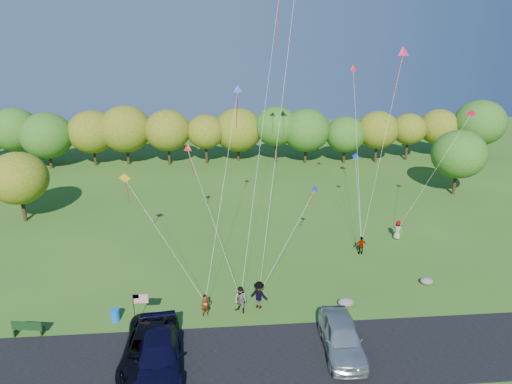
% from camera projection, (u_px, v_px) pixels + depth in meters
% --- Properties ---
extents(ground, '(140.00, 140.00, 0.00)m').
position_uv_depth(ground, '(265.00, 316.00, 29.90)').
color(ground, '#2E601B').
rests_on(ground, ground).
extents(asphalt_lane, '(44.00, 6.00, 0.06)m').
position_uv_depth(asphalt_lane, '(273.00, 357.00, 26.13)').
color(asphalt_lane, black).
rests_on(asphalt_lane, ground).
extents(treeline, '(75.91, 28.24, 8.68)m').
position_uv_depth(treeline, '(252.00, 131.00, 62.73)').
color(treeline, '#372714').
rests_on(treeline, ground).
extents(minivan_dark, '(2.87, 6.20, 1.72)m').
position_uv_depth(minivan_dark, '(149.00, 348.00, 25.49)').
color(minivan_dark, black).
rests_on(minivan_dark, asphalt_lane).
extents(minivan_navy, '(3.09, 6.27, 1.75)m').
position_uv_depth(minivan_navy, '(158.00, 356.00, 24.85)').
color(minivan_navy, black).
rests_on(minivan_navy, asphalt_lane).
extents(minivan_silver, '(2.45, 5.53, 1.85)m').
position_uv_depth(minivan_silver, '(342.00, 337.00, 26.30)').
color(minivan_silver, '#ACB4B7').
rests_on(minivan_silver, asphalt_lane).
extents(flyer_a, '(0.64, 0.50, 1.54)m').
position_uv_depth(flyer_a, '(205.00, 305.00, 29.74)').
color(flyer_a, '#4C4C59').
rests_on(flyer_a, ground).
extents(flyer_b, '(1.16, 1.14, 1.88)m').
position_uv_depth(flyer_b, '(241.00, 300.00, 30.02)').
color(flyer_b, '#4C4C59').
rests_on(flyer_b, ground).
extents(flyer_c, '(1.45, 1.21, 1.94)m').
position_uv_depth(flyer_c, '(259.00, 295.00, 30.56)').
color(flyer_c, '#4C4C59').
rests_on(flyer_c, ground).
extents(flyer_d, '(0.95, 0.44, 1.58)m').
position_uv_depth(flyer_d, '(361.00, 245.00, 38.07)').
color(flyer_d, '#4C4C59').
rests_on(flyer_d, ground).
extents(flyer_e, '(1.01, 0.95, 1.73)m').
position_uv_depth(flyer_e, '(398.00, 230.00, 40.82)').
color(flyer_e, '#4C4C59').
rests_on(flyer_e, ground).
extents(park_bench, '(1.92, 0.62, 1.06)m').
position_uv_depth(park_bench, '(28.00, 328.00, 27.80)').
color(park_bench, black).
rests_on(park_bench, ground).
extents(trash_barrel, '(0.55, 0.55, 0.83)m').
position_uv_depth(trash_barrel, '(115.00, 315.00, 29.31)').
color(trash_barrel, blue).
rests_on(trash_barrel, ground).
extents(flag_assembly, '(0.94, 0.61, 2.53)m').
position_uv_depth(flag_assembly, '(138.00, 303.00, 27.99)').
color(flag_assembly, black).
rests_on(flag_assembly, ground).
extents(boulder_near, '(1.10, 0.86, 0.55)m').
position_uv_depth(boulder_near, '(346.00, 302.00, 30.97)').
color(boulder_near, '#9F958B').
rests_on(boulder_near, ground).
extents(boulder_far, '(0.95, 0.79, 0.49)m').
position_uv_depth(boulder_far, '(427.00, 281.00, 33.67)').
color(boulder_far, gray).
rests_on(boulder_far, ground).
extents(kites_aloft, '(28.06, 10.08, 20.58)m').
position_uv_depth(kites_aloft, '(302.00, 38.00, 35.53)').
color(kites_aloft, '#CC6916').
rests_on(kites_aloft, ground).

